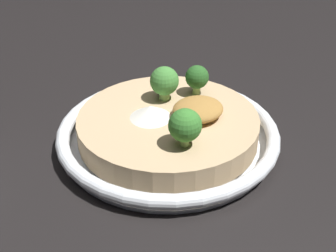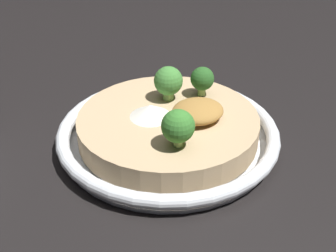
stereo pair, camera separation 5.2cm
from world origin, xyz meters
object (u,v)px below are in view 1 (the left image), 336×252
(risotto_bowl, at_px, (168,130))
(broccoli_right, at_px, (197,78))
(broccoli_front, at_px, (185,126))
(broccoli_back, at_px, (164,82))

(risotto_bowl, distance_m, broccoli_right, 0.08)
(broccoli_right, distance_m, broccoli_front, 0.12)
(risotto_bowl, xyz_separation_m, broccoli_right, (0.06, 0.02, 0.04))
(broccoli_back, relative_size, broccoli_front, 1.02)
(risotto_bowl, bearing_deg, broccoli_front, -110.85)
(broccoli_back, bearing_deg, risotto_bowl, -120.81)
(broccoli_back, distance_m, broccoli_front, 0.11)
(risotto_bowl, height_order, broccoli_front, broccoli_front)
(broccoli_front, bearing_deg, broccoli_back, 65.22)
(broccoli_back, xyz_separation_m, broccoli_front, (-0.04, -0.10, 0.00))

